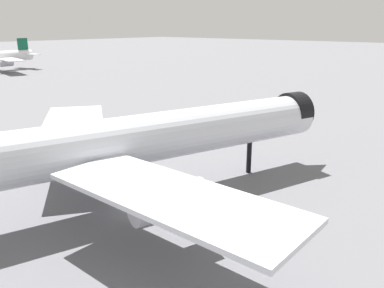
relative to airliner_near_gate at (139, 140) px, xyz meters
name	(u,v)px	position (x,y,z in m)	size (l,w,h in m)	color
ground	(134,210)	(-2.52, -1.66, -6.87)	(900.00, 900.00, 0.00)	slate
airliner_near_gate	(139,140)	(0.00, 0.00, 0.00)	(53.60, 47.71, 15.58)	silver
baggage_tug_wing	(87,127)	(13.00, 29.40, -5.89)	(3.37, 3.44, 1.85)	black
traffic_cone_near_nose	(62,132)	(9.09, 31.56, -6.52)	(0.56, 0.56, 0.69)	#F2600C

